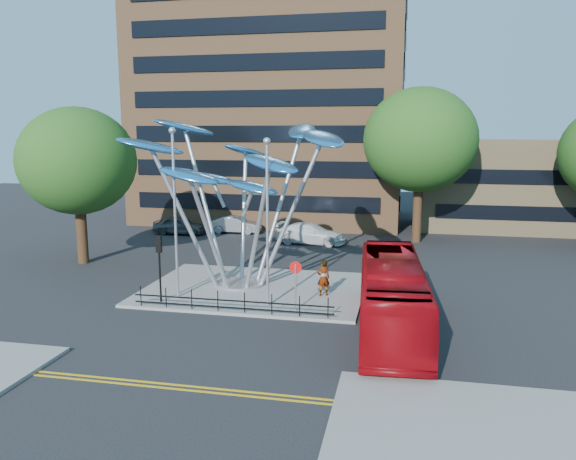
% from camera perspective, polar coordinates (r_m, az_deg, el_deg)
% --- Properties ---
extents(ground, '(120.00, 120.00, 0.00)m').
position_cam_1_polar(ground, '(25.72, -4.78, -9.89)').
color(ground, black).
rests_on(ground, ground).
extents(traffic_island, '(12.00, 9.00, 0.15)m').
position_cam_1_polar(traffic_island, '(31.45, -3.40, -5.99)').
color(traffic_island, slate).
rests_on(traffic_island, ground).
extents(pavement_right, '(12.00, 6.00, 0.15)m').
position_cam_1_polar(pavement_right, '(18.75, 23.92, -18.45)').
color(pavement_right, slate).
rests_on(pavement_right, ground).
extents(double_yellow_near, '(40.00, 0.12, 0.01)m').
position_cam_1_polar(double_yellow_near, '(20.49, -9.75, -15.39)').
color(double_yellow_near, gold).
rests_on(double_yellow_near, ground).
extents(double_yellow_far, '(40.00, 0.12, 0.01)m').
position_cam_1_polar(double_yellow_far, '(20.24, -10.08, -15.74)').
color(double_yellow_far, gold).
rests_on(double_yellow_far, ground).
extents(brick_tower, '(25.00, 15.00, 30.00)m').
position_cam_1_polar(brick_tower, '(57.00, -1.46, 16.33)').
color(brick_tower, '#8B5F3C').
rests_on(brick_tower, ground).
extents(low_building_near, '(15.00, 8.00, 8.00)m').
position_cam_1_polar(low_building_near, '(54.10, 21.44, 4.31)').
color(low_building_near, '#A0895E').
rests_on(low_building_near, ground).
extents(tree_right, '(8.80, 8.80, 12.11)m').
position_cam_1_polar(tree_right, '(45.16, 13.28, 8.87)').
color(tree_right, black).
rests_on(tree_right, ground).
extents(tree_left, '(7.60, 7.60, 10.32)m').
position_cam_1_polar(tree_left, '(39.30, -20.63, 6.55)').
color(tree_left, black).
rests_on(tree_left, ground).
extents(leaf_sculpture, '(12.72, 9.54, 9.51)m').
position_cam_1_polar(leaf_sculpture, '(31.23, -5.10, 6.55)').
color(leaf_sculpture, '#9EA0A5').
rests_on(leaf_sculpture, traffic_island).
extents(street_lamp_left, '(0.36, 0.36, 8.80)m').
position_cam_1_polar(street_lamp_left, '(29.23, -11.45, 3.17)').
color(street_lamp_left, '#9EA0A5').
rests_on(street_lamp_left, traffic_island).
extents(street_lamp_right, '(0.36, 0.36, 8.30)m').
position_cam_1_polar(street_lamp_right, '(27.19, -2.12, 2.30)').
color(street_lamp_right, '#9EA0A5').
rests_on(street_lamp_right, traffic_island).
extents(traffic_light_island, '(0.28, 0.18, 3.42)m').
position_cam_1_polar(traffic_light_island, '(28.98, -12.95, -2.45)').
color(traffic_light_island, black).
rests_on(traffic_light_island, traffic_island).
extents(no_entry_sign_island, '(0.60, 0.10, 2.45)m').
position_cam_1_polar(no_entry_sign_island, '(27.05, 0.77, -4.82)').
color(no_entry_sign_island, '#9EA0A5').
rests_on(no_entry_sign_island, traffic_island).
extents(pedestrian_railing_front, '(10.00, 0.06, 1.00)m').
position_cam_1_polar(pedestrian_railing_front, '(27.36, -5.80, -7.45)').
color(pedestrian_railing_front, black).
rests_on(pedestrian_railing_front, traffic_island).
extents(red_bus, '(3.46, 11.64, 3.20)m').
position_cam_1_polar(red_bus, '(25.33, 10.50, -6.53)').
color(red_bus, '#92060D').
rests_on(red_bus, ground).
extents(pedestrian, '(0.83, 0.72, 1.93)m').
position_cam_1_polar(pedestrian, '(29.72, 3.62, -4.87)').
color(pedestrian, gray).
rests_on(pedestrian, traffic_island).
extents(parked_car_left, '(4.51, 1.82, 1.54)m').
position_cam_1_polar(parked_car_left, '(48.91, -10.93, 0.46)').
color(parked_car_left, '#44474C').
rests_on(parked_car_left, ground).
extents(parked_car_mid, '(4.50, 1.80, 1.46)m').
position_cam_1_polar(parked_car_mid, '(48.80, -5.36, 0.54)').
color(parked_car_mid, '#95989C').
rests_on(parked_car_mid, ground).
extents(parked_car_right, '(5.68, 2.75, 1.59)m').
position_cam_1_polar(parked_car_right, '(44.04, 2.31, -0.37)').
color(parked_car_right, silver).
rests_on(parked_car_right, ground).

